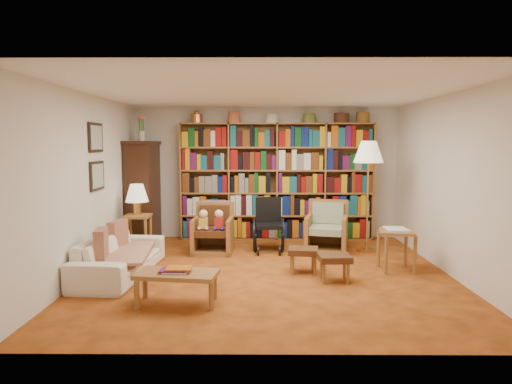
{
  "coord_description": "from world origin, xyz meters",
  "views": [
    {
      "loc": [
        -0.13,
        -6.26,
        1.8
      ],
      "look_at": [
        -0.18,
        0.6,
        1.08
      ],
      "focal_mm": 32.0,
      "sensor_mm": 36.0,
      "label": 1
    }
  ],
  "objects_px": {
    "floor_lamp": "(368,156)",
    "footstool_a": "(303,253)",
    "side_table_lamp": "(138,225)",
    "side_table_papers": "(397,238)",
    "coffee_table": "(177,276)",
    "footstool_b": "(335,260)",
    "sofa": "(120,256)",
    "armchair_sage": "(326,232)",
    "armchair_leather": "(213,231)",
    "wheelchair": "(269,227)"
  },
  "relations": [
    {
      "from": "armchair_leather",
      "to": "footstool_b",
      "type": "xyz_separation_m",
      "value": [
        1.77,
        -1.67,
        -0.05
      ]
    },
    {
      "from": "side_table_lamp",
      "to": "floor_lamp",
      "type": "distance_m",
      "value": 3.99
    },
    {
      "from": "footstool_b",
      "to": "side_table_lamp",
      "type": "bearing_deg",
      "value": 152.48
    },
    {
      "from": "floor_lamp",
      "to": "side_table_papers",
      "type": "distance_m",
      "value": 1.64
    },
    {
      "from": "armchair_leather",
      "to": "sofa",
      "type": "bearing_deg",
      "value": -128.89
    },
    {
      "from": "sofa",
      "to": "armchair_sage",
      "type": "distance_m",
      "value": 3.41
    },
    {
      "from": "side_table_lamp",
      "to": "footstool_a",
      "type": "height_order",
      "value": "side_table_lamp"
    },
    {
      "from": "armchair_sage",
      "to": "floor_lamp",
      "type": "height_order",
      "value": "floor_lamp"
    },
    {
      "from": "armchair_leather",
      "to": "coffee_table",
      "type": "height_order",
      "value": "armchair_leather"
    },
    {
      "from": "side_table_lamp",
      "to": "armchair_sage",
      "type": "xyz_separation_m",
      "value": [
        3.15,
        0.2,
        -0.15
      ]
    },
    {
      "from": "sofa",
      "to": "side_table_papers",
      "type": "bearing_deg",
      "value": -82.28
    },
    {
      "from": "side_table_lamp",
      "to": "armchair_sage",
      "type": "distance_m",
      "value": 3.16
    },
    {
      "from": "wheelchair",
      "to": "footstool_b",
      "type": "distance_m",
      "value": 1.95
    },
    {
      "from": "side_table_papers",
      "to": "footstool_b",
      "type": "relative_size",
      "value": 1.42
    },
    {
      "from": "footstool_a",
      "to": "footstool_b",
      "type": "bearing_deg",
      "value": -48.01
    },
    {
      "from": "footstool_b",
      "to": "floor_lamp",
      "type": "bearing_deg",
      "value": 64.34
    },
    {
      "from": "floor_lamp",
      "to": "footstool_b",
      "type": "distance_m",
      "value": 2.3
    },
    {
      "from": "footstool_a",
      "to": "floor_lamp",
      "type": "bearing_deg",
      "value": 47.1
    },
    {
      "from": "sofa",
      "to": "footstool_a",
      "type": "xyz_separation_m",
      "value": [
        2.54,
        0.17,
        0.01
      ]
    },
    {
      "from": "wheelchair",
      "to": "floor_lamp",
      "type": "bearing_deg",
      "value": -2.04
    },
    {
      "from": "armchair_leather",
      "to": "footstool_a",
      "type": "relative_size",
      "value": 1.85
    },
    {
      "from": "side_table_lamp",
      "to": "wheelchair",
      "type": "xyz_separation_m",
      "value": [
        2.18,
        0.19,
        -0.06
      ]
    },
    {
      "from": "floor_lamp",
      "to": "coffee_table",
      "type": "distance_m",
      "value": 3.97
    },
    {
      "from": "sofa",
      "to": "side_table_lamp",
      "type": "distance_m",
      "value": 1.34
    },
    {
      "from": "side_table_lamp",
      "to": "footstool_a",
      "type": "xyz_separation_m",
      "value": [
        2.64,
        -1.15,
        -0.19
      ]
    },
    {
      "from": "side_table_lamp",
      "to": "armchair_leather",
      "type": "height_order",
      "value": "armchair_leather"
    },
    {
      "from": "armchair_sage",
      "to": "coffee_table",
      "type": "relative_size",
      "value": 0.89
    },
    {
      "from": "armchair_leather",
      "to": "armchair_sage",
      "type": "xyz_separation_m",
      "value": [
        1.91,
        0.1,
        -0.02
      ]
    },
    {
      "from": "armchair_leather",
      "to": "coffee_table",
      "type": "xyz_separation_m",
      "value": [
        -0.16,
        -2.55,
        -0.02
      ]
    },
    {
      "from": "coffee_table",
      "to": "side_table_papers",
      "type": "bearing_deg",
      "value": 25.71
    },
    {
      "from": "side_table_lamp",
      "to": "armchair_sage",
      "type": "relative_size",
      "value": 0.75
    },
    {
      "from": "armchair_sage",
      "to": "wheelchair",
      "type": "height_order",
      "value": "wheelchair"
    },
    {
      "from": "side_table_papers",
      "to": "footstool_a",
      "type": "distance_m",
      "value": 1.36
    },
    {
      "from": "side_table_lamp",
      "to": "side_table_papers",
      "type": "xyz_separation_m",
      "value": [
        3.98,
        -1.06,
        0.01
      ]
    },
    {
      "from": "floor_lamp",
      "to": "footstool_a",
      "type": "bearing_deg",
      "value": -132.9
    },
    {
      "from": "side_table_lamp",
      "to": "footstool_a",
      "type": "relative_size",
      "value": 1.42
    },
    {
      "from": "armchair_sage",
      "to": "coffee_table",
      "type": "bearing_deg",
      "value": -127.89
    },
    {
      "from": "sofa",
      "to": "armchair_sage",
      "type": "height_order",
      "value": "armchair_sage"
    },
    {
      "from": "side_table_lamp",
      "to": "coffee_table",
      "type": "xyz_separation_m",
      "value": [
        1.09,
        -2.45,
        -0.15
      ]
    },
    {
      "from": "side_table_papers",
      "to": "footstool_a",
      "type": "height_order",
      "value": "side_table_papers"
    },
    {
      "from": "side_table_papers",
      "to": "armchair_sage",
      "type": "bearing_deg",
      "value": 123.23
    },
    {
      "from": "side_table_lamp",
      "to": "footstool_a",
      "type": "bearing_deg",
      "value": -23.62
    },
    {
      "from": "armchair_sage",
      "to": "coffee_table",
      "type": "height_order",
      "value": "armchair_sage"
    },
    {
      "from": "footstool_b",
      "to": "sofa",
      "type": "bearing_deg",
      "value": 175.07
    },
    {
      "from": "side_table_papers",
      "to": "coffee_table",
      "type": "distance_m",
      "value": 3.21
    },
    {
      "from": "armchair_leather",
      "to": "side_table_papers",
      "type": "distance_m",
      "value": 2.97
    },
    {
      "from": "side_table_lamp",
      "to": "coffee_table",
      "type": "bearing_deg",
      "value": -66.02
    },
    {
      "from": "armchair_sage",
      "to": "footstool_b",
      "type": "relative_size",
      "value": 1.97
    },
    {
      "from": "side_table_papers",
      "to": "footstool_b",
      "type": "bearing_deg",
      "value": -152.03
    },
    {
      "from": "footstool_a",
      "to": "footstool_b",
      "type": "relative_size",
      "value": 1.04
    }
  ]
}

